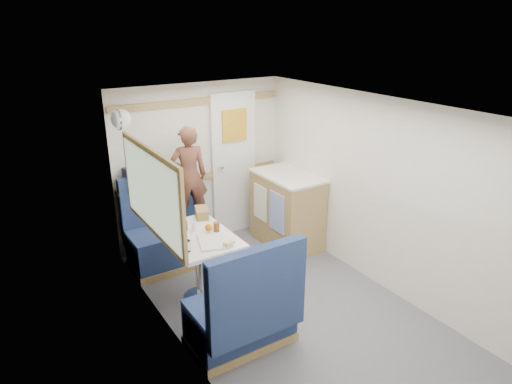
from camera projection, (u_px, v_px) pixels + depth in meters
floor at (312, 329)px, 4.21m from camera, size 4.50×4.50×0.00m
ceiling at (323, 114)px, 3.51m from camera, size 4.50×4.50×0.00m
wall_back at (201, 164)px, 5.64m from camera, size 2.20×0.02×2.00m
wall_left at (199, 266)px, 3.31m from camera, size 0.02×4.50×2.00m
wall_right at (406, 205)px, 4.41m from camera, size 0.02×4.50×2.00m
oak_trim_low at (202, 176)px, 5.68m from camera, size 2.15×0.02×0.08m
oak_trim_high at (199, 101)px, 5.35m from camera, size 2.15×0.02×0.08m
side_window at (151, 192)px, 4.03m from camera, size 0.04×1.30×0.72m
rear_door at (234, 162)px, 5.85m from camera, size 0.62×0.12×1.86m
dinette_table at (199, 249)px, 4.48m from camera, size 0.62×0.92×0.72m
bench_far at (167, 240)px, 5.26m from camera, size 0.90×0.59×1.05m
bench_near at (244, 317)px, 3.89m from camera, size 0.90×0.59×1.05m
ledge at (155, 186)px, 5.26m from camera, size 0.90×0.14×0.04m
dome_light at (121, 119)px, 4.54m from camera, size 0.20×0.20×0.20m
galley_counter at (287, 209)px, 5.68m from camera, size 0.57×0.92×0.92m
person at (189, 176)px, 5.14m from camera, size 0.47×0.36×1.15m
duffel_bag at (147, 176)px, 5.16m from camera, size 0.51×0.29×0.23m
tray at (213, 242)px, 4.27m from camera, size 0.35×0.40×0.02m
orange_fruit at (209, 228)px, 4.45m from camera, size 0.08×0.08×0.08m
cheese_block at (229, 243)px, 4.19m from camera, size 0.12×0.09×0.04m
wine_glass at (183, 225)px, 4.35m from camera, size 0.08×0.08×0.17m
tumbler_left at (187, 246)px, 4.10m from camera, size 0.07×0.07×0.11m
beer_glass at (217, 227)px, 4.49m from camera, size 0.06×0.06×0.10m
pepper_grinder at (186, 226)px, 4.51m from camera, size 0.04×0.04×0.10m
salt_grinder at (193, 227)px, 4.50m from camera, size 0.04×0.04×0.09m
bread_loaf at (202, 213)px, 4.82m from camera, size 0.19×0.26×0.10m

